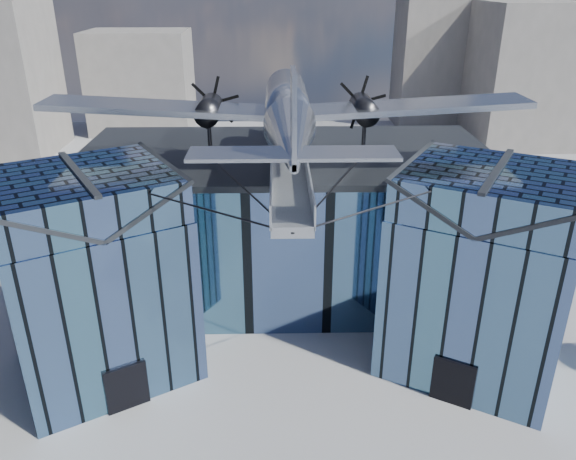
{
  "coord_description": "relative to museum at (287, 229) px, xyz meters",
  "views": [
    {
      "loc": [
        -0.64,
        -27.75,
        20.57
      ],
      "look_at": [
        0.0,
        2.0,
        7.2
      ],
      "focal_mm": 35.0,
      "sensor_mm": 36.0,
      "label": 1
    }
  ],
  "objects": [
    {
      "name": "ground_plane",
      "position": [
        -0.0,
        -5.82,
        -5.54
      ],
      "size": [
        120.0,
        120.0,
        0.0
      ],
      "primitive_type": "plane",
      "color": "gray"
    },
    {
      "name": "museum",
      "position": [
        0.0,
        0.0,
        0.0
      ],
      "size": [
        32.88,
        24.5,
        17.6
      ],
      "color": "#436489",
      "rests_on": "ground"
    },
    {
      "name": "bg_towers",
      "position": [
        1.45,
        44.67,
        4.47
      ],
      "size": [
        77.0,
        24.5,
        26.0
      ],
      "color": "slate",
      "rests_on": "ground"
    }
  ]
}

